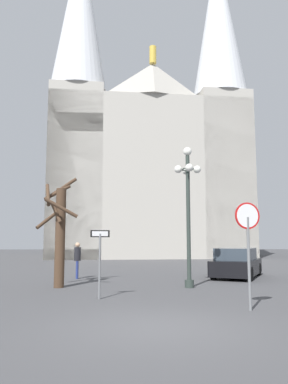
% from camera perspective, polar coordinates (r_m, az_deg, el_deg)
% --- Properties ---
extents(ground_plane, '(120.00, 120.00, 0.00)m').
position_cam_1_polar(ground_plane, '(8.64, 1.77, -19.78)').
color(ground_plane, '#424244').
extents(cathedral, '(21.10, 14.21, 35.19)m').
position_cam_1_polar(cathedral, '(41.13, 0.60, 6.24)').
color(cathedral, '#ADA89E').
rests_on(cathedral, ground).
extents(stop_sign, '(0.72, 0.19, 2.89)m').
position_cam_1_polar(stop_sign, '(10.68, 15.48, -6.26)').
color(stop_sign, slate).
rests_on(stop_sign, ground).
extents(one_way_arrow_sign, '(0.61, 0.22, 2.17)m').
position_cam_1_polar(one_way_arrow_sign, '(12.31, -6.72, -9.51)').
color(one_way_arrow_sign, slate).
rests_on(one_way_arrow_sign, ground).
extents(street_lamp, '(1.09, 1.09, 5.61)m').
position_cam_1_polar(street_lamp, '(15.21, 6.70, -1.24)').
color(street_lamp, '#2D3833').
rests_on(street_lamp, ground).
extents(bare_tree, '(1.77, 1.79, 4.48)m').
position_cam_1_polar(bare_tree, '(15.45, -12.72, -5.64)').
color(bare_tree, '#473323').
rests_on(bare_tree, ground).
extents(parked_car_near_black, '(3.58, 4.68, 1.44)m').
position_cam_1_polar(parked_car_near_black, '(19.53, 13.86, -10.47)').
color(parked_car_near_black, black).
rests_on(parked_car_near_black, ground).
extents(pedestrian_walking, '(0.32, 0.32, 1.72)m').
position_cam_1_polar(pedestrian_walking, '(18.62, -10.05, -9.61)').
color(pedestrian_walking, navy).
rests_on(pedestrian_walking, ground).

